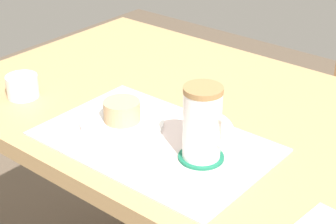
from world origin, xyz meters
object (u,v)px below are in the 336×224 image
object	(u,v)px
dining_table	(202,149)
pastry_plate	(122,123)
pastry	(122,111)
sugar_bowl	(22,86)
coffee_mug	(203,123)

from	to	relation	value
dining_table	pastry_plate	distance (m)	0.21
pastry	sugar_bowl	bearing A→B (deg)	-171.60
sugar_bowl	coffee_mug	bearing A→B (deg)	5.15
pastry_plate	sugar_bowl	size ratio (longest dim) A/B	2.40
dining_table	sugar_bowl	bearing A→B (deg)	-150.28
sugar_bowl	pastry	bearing A→B (deg)	8.40
pastry_plate	pastry	distance (m)	0.03
coffee_mug	sugar_bowl	bearing A→B (deg)	-174.85
pastry_plate	sugar_bowl	bearing A→B (deg)	-171.60
coffee_mug	sugar_bowl	world-z (taller)	coffee_mug
dining_table	pastry	world-z (taller)	pastry
pastry	coffee_mug	bearing A→B (deg)	0.70
pastry	sugar_bowl	distance (m)	0.27
pastry_plate	coffee_mug	size ratio (longest dim) A/B	1.22
coffee_mug	sugar_bowl	size ratio (longest dim) A/B	1.97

